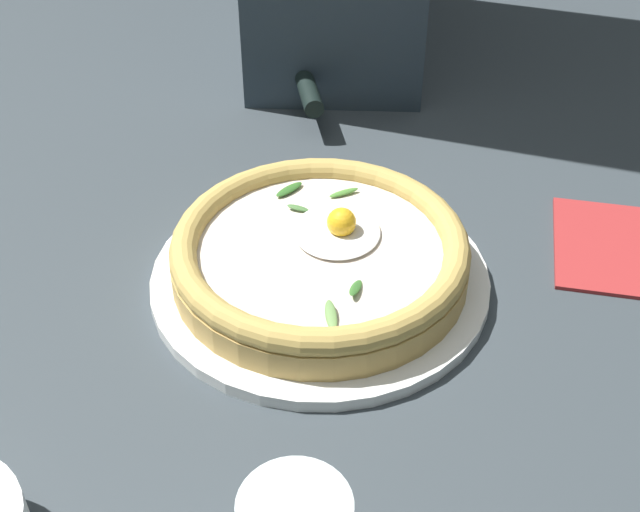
{
  "coord_description": "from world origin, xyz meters",
  "views": [
    {
      "loc": [
        -0.55,
        0.06,
        0.5
      ],
      "look_at": [
        0.03,
        0.01,
        0.03
      ],
      "focal_mm": 47.38,
      "sensor_mm": 36.0,
      "label": 1
    }
  ],
  "objects": [
    {
      "name": "pizza",
      "position": [
        0.03,
        0.01,
        0.03
      ],
      "size": [
        0.26,
        0.26,
        0.06
      ],
      "color": "tan",
      "rests_on": "pizza_plate"
    },
    {
      "name": "pizza_cutter",
      "position": [
        0.34,
        -0.0,
        0.04
      ],
      "size": [
        0.15,
        0.03,
        0.08
      ],
      "color": "silver",
      "rests_on": "ground"
    },
    {
      "name": "folded_napkin",
      "position": [
        0.06,
        -0.26,
        0.0
      ],
      "size": [
        0.16,
        0.13,
        0.01
      ],
      "primitive_type": "cube",
      "rotation": [
        0.0,
        0.0,
        2.86
      ],
      "color": "#A22A2B",
      "rests_on": "ground"
    },
    {
      "name": "pizza_plate",
      "position": [
        0.03,
        0.01,
        0.01
      ],
      "size": [
        0.3,
        0.3,
        0.01
      ],
      "primitive_type": "cylinder",
      "color": "white",
      "rests_on": "ground"
    },
    {
      "name": "ground_plane",
      "position": [
        0.0,
        0.0,
        -0.01
      ],
      "size": [
        2.4,
        2.4,
        0.03
      ],
      "primitive_type": "cube",
      "color": "#343C41",
      "rests_on": "ground"
    }
  ]
}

